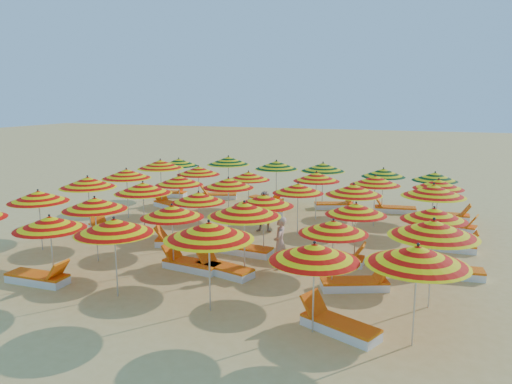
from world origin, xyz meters
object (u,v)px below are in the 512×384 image
(umbrella_20, at_px, (228,183))
(lounger_15, at_px, (218,196))
(umbrella_33, at_px, (323,167))
(umbrella_22, at_px, (354,190))
(umbrella_11, at_px, (434,228))
(lounger_9, at_px, (449,271))
(umbrella_12, at_px, (88,182))
(lounger_19, at_px, (448,216))
(umbrella_7, at_px, (95,204))
(umbrella_19, at_px, (179,180))
(umbrella_2, at_px, (114,226))
(umbrella_15, at_px, (264,200))
(umbrella_29, at_px, (438,184))
(umbrella_32, at_px, (276,165))
(umbrella_16, at_px, (356,209))
(umbrella_6, at_px, (38,196))
(lounger_1, at_px, (338,325))
(umbrella_17, at_px, (434,214))
(lounger_16, at_px, (266,200))
(umbrella_8, at_px, (172,211))
(umbrella_23, at_px, (434,191))
(umbrella_27, at_px, (316,177))
(lounger_7, at_px, (244,249))
(umbrella_28, at_px, (375,180))
(lounger_14, at_px, (170,193))
(umbrella_30, at_px, (179,162))
(lounger_4, at_px, (356,284))
(lounger_6, at_px, (181,241))
(umbrella_21, at_px, (298,188))
(lounger_13, at_px, (453,227))
(umbrella_14, at_px, (199,197))
(umbrella_18, at_px, (126,174))
(lounger_0, at_px, (39,278))
(umbrella_34, at_px, (383,173))
(umbrella_10, at_px, (333,227))
(umbrella_26, at_px, (248,176))
(lounger_8, at_px, (336,259))
(beachgoer_b, at_px, (266,212))
(umbrella_9, at_px, (244,209))
(umbrella_31, at_px, (228,161))
(umbrella_5, at_px, (418,255))
(umbrella_1, at_px, (50,223))
(umbrella_4, at_px, (314,252))
(lounger_5, at_px, (107,229))
(lounger_2, at_px, (190,264))
(lounger_17, at_px, (335,205))
(umbrella_13, at_px, (143,188))

(umbrella_20, height_order, lounger_15, umbrella_20)
(umbrella_33, bearing_deg, umbrella_22, -65.95)
(umbrella_11, xyz_separation_m, lounger_9, (0.48, 2.33, -1.77))
(umbrella_12, height_order, lounger_19, umbrella_12)
(umbrella_7, bearing_deg, umbrella_19, 88.87)
(umbrella_2, xyz_separation_m, umbrella_15, (2.29, 4.39, -0.05))
(umbrella_33, bearing_deg, umbrella_29, -24.25)
(umbrella_32, xyz_separation_m, lounger_9, (7.40, -7.23, -1.68))
(umbrella_11, height_order, umbrella_16, umbrella_11)
(umbrella_6, height_order, lounger_1, umbrella_6)
(umbrella_17, bearing_deg, umbrella_12, 179.76)
(umbrella_33, relative_size, lounger_16, 1.14)
(umbrella_8, distance_m, umbrella_23, 8.34)
(umbrella_8, bearing_deg, umbrella_27, 71.40)
(umbrella_33, relative_size, lounger_7, 1.17)
(umbrella_28, bearing_deg, umbrella_11, -72.77)
(lounger_16, height_order, lounger_19, same)
(umbrella_32, height_order, lounger_14, umbrella_32)
(umbrella_28, distance_m, umbrella_30, 10.06)
(lounger_4, bearing_deg, umbrella_32, 96.72)
(umbrella_22, xyz_separation_m, lounger_6, (-5.26, -2.48, -1.66))
(umbrella_21, relative_size, lounger_6, 1.11)
(umbrella_20, height_order, lounger_4, umbrella_20)
(umbrella_17, xyz_separation_m, lounger_13, (0.66, 4.98, -1.54))
(umbrella_6, distance_m, umbrella_11, 11.86)
(umbrella_14, distance_m, umbrella_18, 5.11)
(umbrella_16, relative_size, lounger_0, 1.34)
(umbrella_28, relative_size, umbrella_34, 0.99)
(umbrella_10, xyz_separation_m, lounger_0, (-7.38, -2.32, -1.50))
(umbrella_7, bearing_deg, lounger_15, 93.17)
(umbrella_26, distance_m, lounger_8, 6.90)
(umbrella_11, relative_size, beachgoer_b, 1.45)
(umbrella_9, bearing_deg, lounger_9, 19.36)
(umbrella_7, distance_m, beachgoer_b, 6.19)
(umbrella_31, relative_size, lounger_6, 1.34)
(umbrella_9, relative_size, umbrella_17, 1.13)
(umbrella_5, height_order, umbrella_6, umbrella_5)
(umbrella_29, bearing_deg, lounger_8, -117.59)
(umbrella_1, distance_m, umbrella_20, 7.05)
(lounger_16, bearing_deg, umbrella_12, -101.49)
(umbrella_11, bearing_deg, umbrella_18, 157.05)
(umbrella_6, distance_m, lounger_15, 9.80)
(lounger_6, height_order, lounger_14, same)
(umbrella_4, relative_size, lounger_9, 1.28)
(lounger_7, bearing_deg, lounger_5, -0.83)
(lounger_2, relative_size, lounger_9, 1.01)
(lounger_5, relative_size, lounger_17, 1.00)
(umbrella_29, xyz_separation_m, umbrella_34, (-2.22, 2.17, -0.00))
(umbrella_13, bearing_deg, lounger_15, 94.60)
(umbrella_6, distance_m, lounger_6, 4.71)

